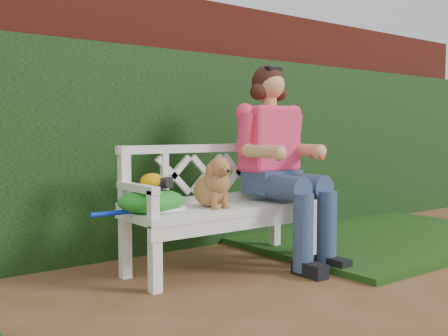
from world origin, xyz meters
TOP-DOWN VIEW (x-y plane):
  - ground at (0.00, 0.00)m, footprint 60.00×60.00m
  - brick_wall at (0.00, 1.90)m, footprint 10.00×0.30m
  - ivy_hedge at (0.00, 1.68)m, footprint 10.00×0.18m
  - grass_right at (2.40, 0.90)m, footprint 2.60×2.00m
  - garden_bench at (0.59, 0.88)m, footprint 1.63×0.73m
  - seated_woman at (1.06, 0.86)m, footprint 0.96×1.08m
  - dog at (0.44, 0.82)m, footprint 0.32×0.38m
  - tennis_racket at (0.01, 0.89)m, footprint 0.76×0.45m
  - green_bag at (-0.02, 0.88)m, footprint 0.50×0.40m
  - camera_item at (0.06, 0.86)m, footprint 0.12×0.09m
  - baseball_glove at (-0.02, 0.87)m, footprint 0.20×0.17m

SIDE VIEW (x-z plane):
  - ground at x=0.00m, z-range 0.00..0.00m
  - grass_right at x=2.40m, z-range 0.00..0.05m
  - garden_bench at x=0.59m, z-range 0.00..0.48m
  - tennis_racket at x=0.01m, z-range 0.48..0.51m
  - green_bag at x=-0.02m, z-range 0.48..0.64m
  - dog at x=0.44m, z-range 0.48..0.85m
  - camera_item at x=0.06m, z-range 0.64..0.71m
  - baseball_glove at x=-0.02m, z-range 0.64..0.74m
  - seated_woman at x=1.06m, z-range 0.00..1.58m
  - ivy_hedge at x=0.00m, z-range 0.00..1.70m
  - brick_wall at x=0.00m, z-range 0.00..2.20m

